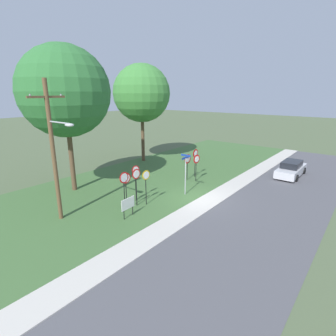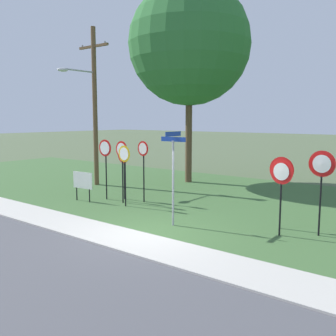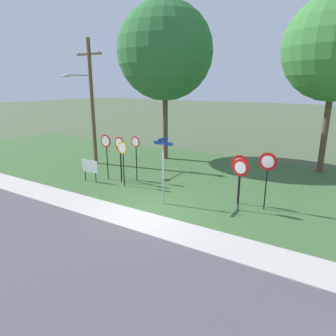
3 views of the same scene
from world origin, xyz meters
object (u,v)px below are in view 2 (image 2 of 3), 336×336
at_px(stop_sign_near_right, 105,156).
at_px(stop_sign_near_left, 143,159).
at_px(yield_sign_near_right, 281,176).
at_px(yield_sign_far_left, 321,172).
at_px(stop_sign_far_left, 122,158).
at_px(stop_sign_far_center, 125,163).
at_px(yield_sign_near_left, 281,179).
at_px(street_name_post, 173,170).
at_px(oak_tree_left, 189,44).
at_px(utility_pole, 92,101).
at_px(stop_sign_far_right, 124,161).
at_px(notice_board, 83,182).

bearing_deg(stop_sign_near_right, stop_sign_near_left, 20.89).
xyz_separation_m(yield_sign_near_right, yield_sign_far_left, (1.21, -0.00, 0.21)).
bearing_deg(stop_sign_far_left, stop_sign_near_left, 52.39).
bearing_deg(yield_sign_near_right, stop_sign_far_center, -168.32).
bearing_deg(stop_sign_far_center, yield_sign_near_left, 5.45).
bearing_deg(yield_sign_near_left, stop_sign_far_left, -172.04).
height_order(yield_sign_far_left, street_name_post, street_name_post).
xyz_separation_m(yield_sign_far_left, oak_tree_left, (-8.69, 5.66, 5.49)).
height_order(stop_sign_far_left, oak_tree_left, oak_tree_left).
bearing_deg(utility_pole, stop_sign_far_right, -23.15).
relative_size(stop_sign_far_right, yield_sign_near_left, 0.99).
height_order(yield_sign_near_left, oak_tree_left, oak_tree_left).
bearing_deg(stop_sign_far_right, yield_sign_far_left, 5.11).
relative_size(stop_sign_near_left, yield_sign_near_left, 1.10).
xyz_separation_m(yield_sign_near_right, street_name_post, (-2.91, -1.78, 0.11)).
bearing_deg(stop_sign_far_center, notice_board, -163.68).
bearing_deg(yield_sign_near_left, street_name_post, -151.02).
bearing_deg(stop_sign_near_left, yield_sign_near_right, 3.95).
relative_size(stop_sign_far_center, yield_sign_far_left, 0.95).
distance_m(yield_sign_near_left, yield_sign_far_left, 1.19).
distance_m(street_name_post, notice_board, 5.37).
bearing_deg(stop_sign_near_left, yield_sign_far_left, 4.33).
xyz_separation_m(stop_sign_near_left, street_name_post, (3.10, -2.03, -0.00)).
bearing_deg(stop_sign_near_left, oak_tree_left, 111.52).
bearing_deg(yield_sign_near_left, oak_tree_left, 151.14).
xyz_separation_m(stop_sign_near_left, yield_sign_near_left, (6.29, -0.97, -0.09)).
distance_m(stop_sign_far_right, yield_sign_near_left, 7.36).
distance_m(stop_sign_far_right, yield_sign_far_left, 8.25).
bearing_deg(oak_tree_left, stop_sign_near_right, -91.54).
relative_size(stop_sign_near_right, oak_tree_left, 0.24).
distance_m(yield_sign_near_left, utility_pole, 11.67).
bearing_deg(utility_pole, stop_sign_near_right, -33.55).
xyz_separation_m(street_name_post, utility_pole, (-7.90, 3.52, 2.58)).
relative_size(yield_sign_near_left, yield_sign_near_right, 1.01).
relative_size(stop_sign_near_left, yield_sign_near_right, 1.11).
bearing_deg(street_name_post, oak_tree_left, 120.47).
distance_m(yield_sign_far_left, oak_tree_left, 11.73).
relative_size(stop_sign_near_right, yield_sign_near_right, 1.13).
bearing_deg(yield_sign_near_left, notice_board, -166.11).
relative_size(stop_sign_far_left, oak_tree_left, 0.24).
height_order(yield_sign_near_right, notice_board, yield_sign_near_right).
height_order(stop_sign_near_right, yield_sign_near_left, stop_sign_near_right).
bearing_deg(street_name_post, utility_pole, 154.90).
xyz_separation_m(yield_sign_near_left, utility_pole, (-11.09, 2.46, 2.67)).
bearing_deg(yield_sign_far_left, notice_board, -171.81).
bearing_deg(street_name_post, yield_sign_near_left, 17.33).
height_order(stop_sign_far_center, street_name_post, street_name_post).
relative_size(stop_sign_near_right, yield_sign_near_left, 1.12).
relative_size(stop_sign_far_center, utility_pole, 0.30).
bearing_deg(yield_sign_far_left, stop_sign_far_right, 179.97).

